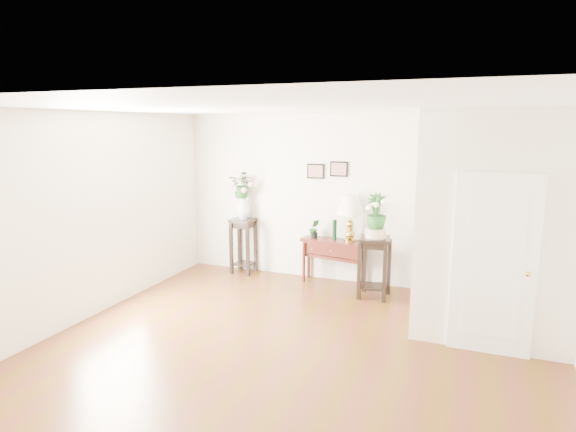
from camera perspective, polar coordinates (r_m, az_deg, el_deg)
The scene contains 20 objects.
floor at distance 5.87m, azimuth 0.85°, elevation -15.67°, with size 6.00×5.50×0.02m, color #5A2B18.
ceiling at distance 5.26m, azimuth 0.94°, elevation 12.81°, with size 6.00×5.50×0.02m, color white.
wall_back at distance 7.99m, azimuth 7.75°, elevation 1.92°, with size 6.00×0.02×2.80m, color silver.
wall_front at distance 3.09m, azimuth -17.57°, elevation -12.84°, with size 6.00×0.02×2.80m, color silver.
wall_left at distance 7.00m, azimuth -22.81°, elevation -0.06°, with size 0.02×5.50×2.80m, color silver.
partition at distance 6.82m, azimuth 23.17°, elevation -0.36°, with size 1.80×1.95×2.80m, color silver.
door at distance 5.92m, azimuth 23.20°, elevation -5.42°, with size 0.90×0.05×2.10m, color white.
art_print_left at distance 8.09m, azimuth 3.30°, elevation 5.32°, with size 0.30×0.02×0.25m, color black.
art_print_right at distance 7.97m, azimuth 6.06°, elevation 5.56°, with size 0.30×0.02×0.25m, color black.
wall_ornament at distance 6.89m, azimuth 15.68°, elevation 5.67°, with size 0.51×0.51×0.07m, color gold.
console_table at distance 8.10m, azimuth 5.50°, elevation -5.37°, with size 1.11×0.37×0.74m, color black.
table_lamp at distance 7.87m, azimuth 7.39°, elevation -0.49°, with size 0.44×0.44×0.77m, color #AD9137.
green_vase at distance 7.97m, azimuth 5.54°, elevation -1.64°, with size 0.07×0.07×0.34m, color black.
potted_plant at distance 8.07m, azimuth 3.12°, elevation -1.58°, with size 0.17×0.13×0.30m, color #1C4C1B.
plant_stand_a at distance 8.63m, azimuth -5.31°, elevation -3.54°, with size 0.38×0.38×0.98m, color #2D2119.
porcelain_vase at distance 8.48m, azimuth -5.39°, elevation 1.15°, with size 0.24×0.24×0.42m, color silver, non-canonical shape.
lily_arrangement at distance 8.42m, azimuth -5.44°, elevation 3.95°, with size 0.44×0.38×0.49m, color #1C4C1B.
plant_stand_b at distance 7.51m, azimuth 10.21°, elevation -6.01°, with size 0.44×0.44×0.94m, color #2D2119.
ceramic_bowl at distance 7.37m, azimuth 10.35°, elevation -1.91°, with size 0.32×0.32×0.14m, color beige.
narcissus at distance 7.31m, azimuth 10.43°, elevation 0.48°, with size 0.30×0.30×0.54m, color #1C4C1B.
Camera 1 is at (1.82, -4.93, 2.61)m, focal length 30.00 mm.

